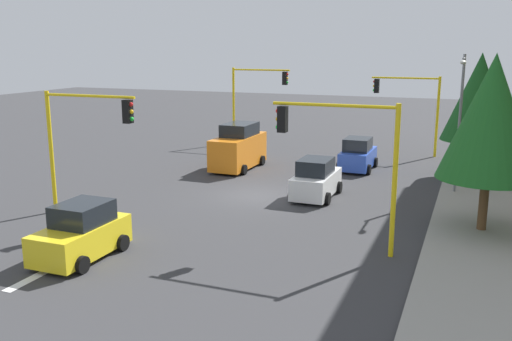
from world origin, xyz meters
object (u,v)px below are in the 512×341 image
street_lamp_curbside (460,110)px  traffic_signal_far_left (410,99)px  car_yellow (81,233)px  tree_roadside_near (491,117)px  car_blue (358,155)px  tree_roadside_mid (479,97)px  car_white (316,180)px  traffic_signal_far_right (255,91)px  delivery_van_orange (239,148)px  traffic_signal_near_right (83,129)px  traffic_signal_near_left (344,146)px

street_lamp_curbside → traffic_signal_far_left: bearing=-161.2°
traffic_signal_far_left → car_yellow: bearing=-19.0°
tree_roadside_near → car_blue: (-9.95, -7.07, -3.78)m
traffic_signal_far_left → tree_roadside_mid: (6.00, 4.34, 0.77)m
car_white → traffic_signal_far_left: bearing=167.8°
traffic_signal_far_right → tree_roadside_mid: bearing=69.1°
tree_roadside_near → delivery_van_orange: size_ratio=1.49×
street_lamp_curbside → traffic_signal_near_right: bearing=-57.1°
delivery_van_orange → car_blue: (-2.32, 6.90, -0.39)m
tree_roadside_mid → delivery_van_orange: (2.36, -13.48, -3.34)m
car_white → street_lamp_curbside: bearing=113.6°
street_lamp_curbside → car_blue: street_lamp_curbside is taller
traffic_signal_far_right → delivery_van_orange: size_ratio=1.21×
tree_roadside_near → car_white: (-2.82, -7.69, -3.78)m
tree_roadside_mid → car_white: 10.83m
traffic_signal_far_left → traffic_signal_near_left: bearing=0.0°
tree_roadside_near → traffic_signal_far_left: bearing=-163.2°
car_blue → delivery_van_orange: bearing=-71.5°
traffic_signal_far_left → traffic_signal_near_left: traffic_signal_near_left is taller
delivery_van_orange → car_blue: delivery_van_orange is taller
car_yellow → car_white: size_ratio=0.97×
street_lamp_curbside → car_yellow: 18.51m
delivery_van_orange → car_white: delivery_van_orange is taller
traffic_signal_near_left → street_lamp_curbside: 10.25m
tree_roadside_mid → traffic_signal_near_left: bearing=-17.2°
traffic_signal_near_left → street_lamp_curbside: bearing=159.8°
traffic_signal_near_right → delivery_van_orange: (-11.64, 2.19, -2.60)m
traffic_signal_near_right → car_yellow: size_ratio=1.48×
traffic_signal_near_right → car_white: size_ratio=1.43×
delivery_van_orange → car_yellow: 15.82m
traffic_signal_far_left → car_blue: 7.09m
tree_roadside_mid → traffic_signal_far_right: bearing=-110.9°
car_blue → traffic_signal_near_right: bearing=-33.1°
tree_roadside_mid → car_white: size_ratio=1.85×
traffic_signal_far_right → tree_roadside_mid: tree_roadside_mid is taller
traffic_signal_far_left → traffic_signal_far_right: (0.00, -11.38, 0.26)m
traffic_signal_far_right → delivery_van_orange: bearing=15.0°
traffic_signal_far_left → tree_roadside_near: tree_roadside_near is taller
traffic_signal_far_right → car_blue: traffic_signal_far_right is taller
tree_roadside_near → delivery_van_orange: bearing=-118.7°
car_white → tree_roadside_mid: bearing=135.0°
traffic_signal_near_right → traffic_signal_far_right: bearing=-179.8°
traffic_signal_far_right → car_yellow: bearing=7.2°
tree_roadside_near → street_lamp_curbside: bearing=-167.0°
traffic_signal_near_left → car_blue: traffic_signal_near_left is taller
street_lamp_curbside → tree_roadside_near: bearing=13.0°
traffic_signal_far_right → traffic_signal_far_left: bearing=90.0°
car_yellow → tree_roadside_mid: bearing=145.1°
traffic_signal_near_right → tree_roadside_near: tree_roadside_near is taller
traffic_signal_far_left → tree_roadside_mid: size_ratio=0.77×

